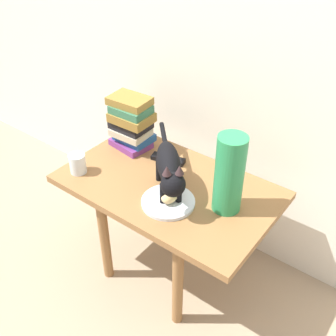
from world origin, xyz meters
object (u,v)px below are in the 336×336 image
Objects in this scene: bread_roll at (170,196)px; cat at (169,168)px; green_vase at (229,174)px; side_table at (168,197)px; plate at (168,202)px; tv_remote at (168,159)px; book_stack at (131,123)px; candle_jar at (78,164)px.

bread_roll is 0.22× the size of cat.
green_vase is at bearing 31.27° from bread_roll.
side_table is 0.16m from bread_roll.
plate is 0.03m from bread_roll.
bread_roll is 0.11m from cat.
plate reaches higher than side_table.
cat is 2.46× the size of tv_remote.
plate is 0.56× the size of cat.
cat is at bearing 122.24° from plate.
tv_remote is (-0.17, 0.23, 0.00)m from plate.
tv_remote is at bearing 0.68° from book_stack.
book_stack is (-0.38, 0.22, 0.12)m from plate.
bread_roll is (0.01, 0.00, 0.03)m from plate.
candle_jar is 0.39m from tv_remote.
tv_remote is at bearing 128.27° from cat.
side_table is 3.60× the size of book_stack.
side_table is 10.99× the size of bread_roll.
book_stack is 0.58m from green_vase.
candle_jar reaches higher than side_table.
candle_jar reaches higher than tv_remote.
green_vase is at bearing -11.06° from book_stack.
bread_roll reaches higher than plate.
candle_jar is at bearing -155.32° from side_table.
green_vase is (0.26, 0.02, 0.22)m from side_table.
side_table is 2.82× the size of green_vase.
green_vase is at bearing -31.55° from tv_remote.
cat reaches higher than candle_jar.
tv_remote reaches higher than side_table.
tv_remote is at bearing 127.21° from plate.
cat is at bearing -27.37° from book_stack.
book_stack is at bearing 149.88° from bread_roll.
bread_roll is at bearing -65.85° from tv_remote.
bread_roll is at bearing -51.72° from cat.
green_vase reaches higher than plate.
plate is at bearing -30.69° from book_stack.
side_table is at bearing -22.85° from book_stack.
side_table is 0.40m from candle_jar.
bread_roll is at bearing -148.73° from green_vase.
book_stack is (-0.35, 0.18, -0.01)m from cat.
candle_jar reaches higher than bread_roll.
side_table is 2.38× the size of cat.
bread_roll is 0.33× the size of book_stack.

